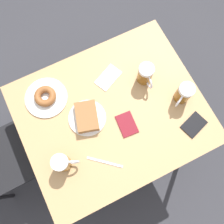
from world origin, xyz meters
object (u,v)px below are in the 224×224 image
(beer_mug_left, at_px, (62,163))
(plate_with_cake, at_px, (87,117))
(beer_mug_right, at_px, (145,74))
(passport_near_edge, at_px, (127,124))
(plate_with_donut, at_px, (46,97))
(napkin_folded, at_px, (108,77))
(passport_far_edge, at_px, (194,125))
(fork, at_px, (105,162))
(beer_mug_center, at_px, (184,94))

(beer_mug_left, bearing_deg, plate_with_cake, -50.37)
(beer_mug_right, bearing_deg, passport_near_edge, 132.52)
(plate_with_donut, xyz_separation_m, beer_mug_right, (-0.14, -0.53, 0.05))
(plate_with_donut, relative_size, passport_near_edge, 1.76)
(beer_mug_right, xyz_separation_m, napkin_folded, (0.10, 0.18, -0.06))
(plate_with_donut, height_order, passport_far_edge, plate_with_donut)
(fork, relative_size, passport_near_edge, 1.15)
(plate_with_cake, distance_m, fork, 0.25)
(plate_with_cake, distance_m, beer_mug_left, 0.27)
(beer_mug_center, height_order, passport_near_edge, beer_mug_center)
(beer_mug_center, height_order, napkin_folded, beer_mug_center)
(passport_far_edge, bearing_deg, passport_near_edge, 63.23)
(plate_with_donut, xyz_separation_m, beer_mug_center, (-0.32, -0.66, 0.05))
(napkin_folded, height_order, passport_near_edge, passport_near_edge)
(beer_mug_right, distance_m, passport_near_edge, 0.28)
(beer_mug_left, bearing_deg, passport_far_edge, -99.50)
(beer_mug_right, xyz_separation_m, fork, (-0.31, 0.40, -0.06))
(napkin_folded, bearing_deg, passport_far_edge, -147.10)
(beer_mug_center, xyz_separation_m, fork, (-0.13, 0.52, -0.06))
(passport_near_edge, xyz_separation_m, passport_far_edge, (-0.16, -0.32, 0.00))
(napkin_folded, bearing_deg, passport_near_edge, 174.09)
(beer_mug_center, distance_m, passport_far_edge, 0.18)
(plate_with_cake, relative_size, beer_mug_center, 1.52)
(beer_mug_center, distance_m, beer_mug_right, 0.22)
(fork, xyz_separation_m, passport_far_edge, (-0.03, -0.51, 0.00))
(plate_with_donut, distance_m, passport_near_edge, 0.46)
(plate_with_donut, bearing_deg, passport_near_edge, -135.00)
(beer_mug_center, height_order, passport_far_edge, beer_mug_center)
(beer_mug_left, height_order, fork, beer_mug_left)
(beer_mug_left, distance_m, fork, 0.21)
(napkin_folded, bearing_deg, beer_mug_right, -119.21)
(beer_mug_left, bearing_deg, beer_mug_right, -68.32)
(beer_mug_center, xyz_separation_m, passport_far_edge, (-0.16, 0.01, -0.06))
(beer_mug_left, bearing_deg, fork, -113.69)
(plate_with_donut, relative_size, napkin_folded, 1.37)
(fork, bearing_deg, beer_mug_right, -51.59)
(beer_mug_left, distance_m, passport_near_edge, 0.39)
(beer_mug_center, bearing_deg, passport_far_edge, 175.16)
(beer_mug_center, bearing_deg, plate_with_donut, 63.78)
(plate_with_cake, height_order, beer_mug_left, beer_mug_left)
(napkin_folded, bearing_deg, fork, 151.82)
(passport_near_edge, bearing_deg, napkin_folded, -5.91)
(beer_mug_left, bearing_deg, beer_mug_center, -86.22)
(fork, xyz_separation_m, passport_near_edge, (0.13, -0.19, 0.00))
(napkin_folded, distance_m, passport_near_edge, 0.29)
(plate_with_cake, relative_size, fork, 1.33)
(plate_with_cake, relative_size, beer_mug_left, 1.52)
(beer_mug_center, relative_size, napkin_folded, 0.78)
(beer_mug_right, height_order, napkin_folded, beer_mug_right)
(beer_mug_right, xyz_separation_m, passport_near_edge, (-0.19, 0.20, -0.06))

